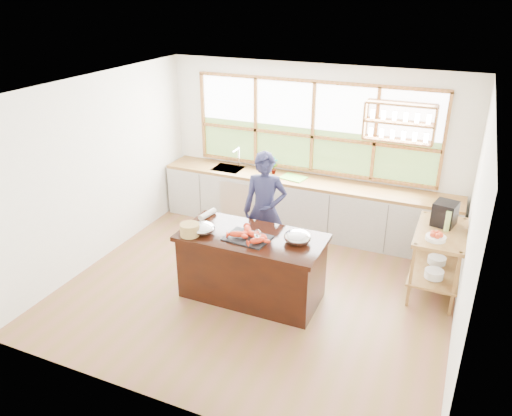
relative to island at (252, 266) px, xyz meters
The scene contains 18 objects.
ground_plane 0.50m from the island, 90.00° to the left, with size 5.00×5.00×0.00m, color brown.
room_shell 1.48m from the island, 88.06° to the left, with size 5.02×4.52×2.71m.
back_counter 2.14m from the island, 90.50° to the left, with size 4.90×0.63×0.90m.
right_shelf_unit 2.45m from the island, 26.44° to the left, with size 0.62×1.10×0.90m.
island is the anchor object (origin of this frame).
cook 0.96m from the island, 101.49° to the left, with size 0.63×0.41×1.72m, color #1D1E3D.
potted_plant 2.35m from the island, 104.85° to the left, with size 0.15×0.10×0.28m, color slate.
cutting_board 2.20m from the island, 95.50° to the left, with size 0.40×0.30×0.01m, color #61B53A.
espresso_machine 2.62m from the island, 30.73° to the left, with size 0.28×0.30×0.32m, color black.
wine_bottle 2.57m from the island, 26.57° to the left, with size 0.07×0.07×0.27m, color #A3C465.
fruit_bowl 2.34m from the island, 20.77° to the left, with size 0.25×0.25×0.11m.
slate_board 0.47m from the island, 99.95° to the right, with size 0.55×0.40×0.02m, color black.
lobster_pile 0.51m from the island, 86.59° to the right, with size 0.52×0.44×0.08m.
mixing_bowl_left 0.81m from the island, 163.48° to the right, with size 0.31×0.31×0.15m, color #B2B6BA.
mixing_bowl_right 0.79m from the island, ahead, with size 0.34×0.34×0.16m, color #B2B6BA.
wine_glass 0.67m from the island, 52.01° to the right, with size 0.08×0.08×0.22m.
wicker_basket 0.94m from the island, 157.33° to the right, with size 0.24×0.24×0.16m, color #AF9446.
parchment_roll 0.95m from the island, 161.09° to the left, with size 0.08×0.08×0.30m, color silver.
Camera 1 is at (2.28, -5.31, 3.80)m, focal length 35.00 mm.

